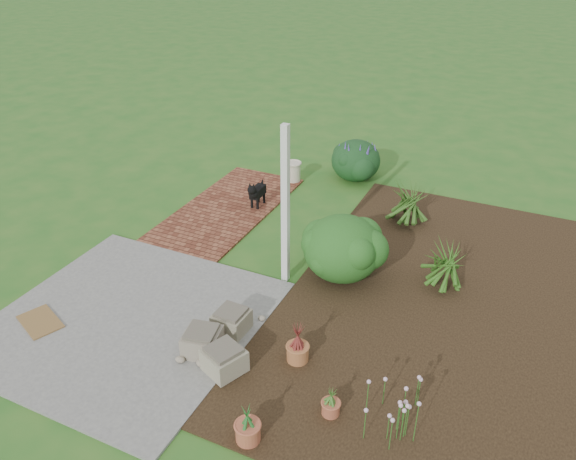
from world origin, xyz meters
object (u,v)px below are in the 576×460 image
at_px(black_dog, 257,192).
at_px(evergreen_shrub, 343,247).
at_px(cream_ceramic_urn, 293,172).
at_px(stone_trough_near, 202,342).

relative_size(black_dog, evergreen_shrub, 0.50).
height_order(black_dog, cream_ceramic_urn, black_dog).
distance_m(black_dog, cream_ceramic_urn, 1.38).
bearing_deg(stone_trough_near, black_dog, 108.20).
bearing_deg(evergreen_shrub, stone_trough_near, -112.41).
distance_m(stone_trough_near, evergreen_shrub, 2.62).
bearing_deg(black_dog, cream_ceramic_urn, 82.46).
distance_m(stone_trough_near, black_dog, 4.08).
bearing_deg(cream_ceramic_urn, evergreen_shrub, -53.20).
relative_size(stone_trough_near, cream_ceramic_urn, 1.11).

